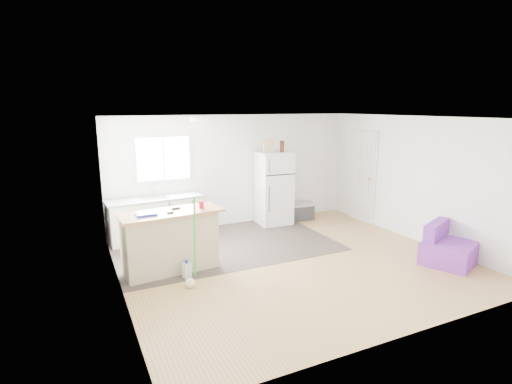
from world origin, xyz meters
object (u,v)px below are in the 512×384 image
(blue_tray, at_px, (146,214))
(mop, at_px, (191,271))
(peninsula, at_px, (171,241))
(cooler, at_px, (302,211))
(refrigerator, at_px, (273,188))
(cleaner_jug, at_px, (187,270))
(cardboard_box, at_px, (268,146))
(bottle_right, at_px, (282,146))
(purple_seat, at_px, (447,249))
(red_cup, at_px, (201,205))
(bottle_left, at_px, (282,147))
(kitchen_cabinets, at_px, (156,218))

(blue_tray, bearing_deg, mop, -51.76)
(peninsula, height_order, mop, mop)
(peninsula, bearing_deg, mop, -84.77)
(cooler, bearing_deg, refrigerator, -176.40)
(cooler, bearing_deg, blue_tray, -150.21)
(cleaner_jug, xyz_separation_m, blue_tray, (-0.51, 0.31, 0.87))
(refrigerator, height_order, cleaner_jug, refrigerator)
(mop, bearing_deg, cardboard_box, 55.55)
(cardboard_box, distance_m, bottle_right, 0.32)
(purple_seat, distance_m, red_cup, 4.14)
(blue_tray, height_order, cardboard_box, cardboard_box)
(cleaner_jug, distance_m, bottle_left, 3.68)
(mop, bearing_deg, purple_seat, -1.15)
(cooler, bearing_deg, bottle_right, -171.59)
(kitchen_cabinets, bearing_deg, refrigerator, -6.69)
(mop, distance_m, red_cup, 1.12)
(kitchen_cabinets, height_order, peninsula, kitchen_cabinets)
(peninsula, distance_m, cardboard_box, 3.26)
(cooler, height_order, red_cup, red_cup)
(red_cup, height_order, blue_tray, red_cup)
(cleaner_jug, bearing_deg, bottle_right, 16.00)
(peninsula, bearing_deg, bottle_left, 22.98)
(cleaner_jug, xyz_separation_m, red_cup, (0.38, 0.36, 0.91))
(kitchen_cabinets, xyz_separation_m, purple_seat, (4.12, -3.38, -0.18))
(purple_seat, relative_size, blue_tray, 3.41)
(peninsula, xyz_separation_m, bottle_right, (2.87, 1.60, 1.23))
(cooler, distance_m, mop, 4.03)
(cleaner_jug, relative_size, bottle_left, 1.12)
(mop, height_order, cardboard_box, cardboard_box)
(cooler, height_order, blue_tray, blue_tray)
(refrigerator, distance_m, red_cup, 2.76)
(cardboard_box, bearing_deg, bottle_right, 0.54)
(mop, bearing_deg, bottle_right, 52.02)
(peninsula, height_order, cleaner_jug, peninsula)
(red_cup, relative_size, bottle_right, 0.48)
(bottle_left, bearing_deg, red_cup, -146.46)
(cooler, distance_m, bottle_left, 1.63)
(kitchen_cabinets, distance_m, red_cup, 1.87)
(kitchen_cabinets, height_order, purple_seat, kitchen_cabinets)
(kitchen_cabinets, bearing_deg, cleaner_jug, -94.45)
(purple_seat, relative_size, mop, 0.75)
(mop, xyz_separation_m, blue_tray, (-0.49, 0.63, 0.76))
(kitchen_cabinets, relative_size, purple_seat, 1.85)
(red_cup, relative_size, cardboard_box, 0.40)
(kitchen_cabinets, relative_size, peninsula, 1.16)
(cooler, height_order, mop, mop)
(cleaner_jug, height_order, cardboard_box, cardboard_box)
(kitchen_cabinets, relative_size, mop, 1.40)
(peninsula, relative_size, cooler, 2.91)
(peninsula, distance_m, bottle_right, 3.51)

